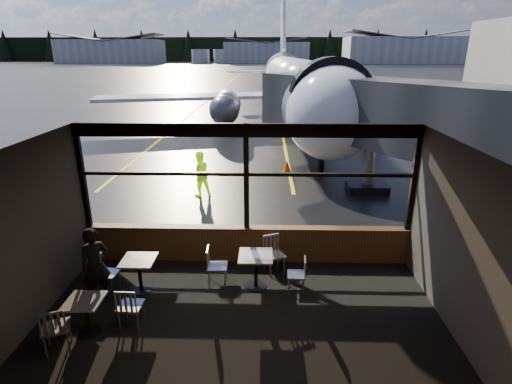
{
  "coord_description": "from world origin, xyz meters",
  "views": [
    {
      "loc": [
        0.48,
        -9.05,
        5.05
      ],
      "look_at": [
        0.2,
        1.0,
        1.5
      ],
      "focal_mm": 28.0,
      "sensor_mm": 36.0,
      "label": 1
    }
  ],
  "objects_px": {
    "chair_mid_w": "(108,274)",
    "cone_nose": "(287,166)",
    "jet_bridge": "(352,129)",
    "chair_near_n": "(274,255)",
    "cafe_table_left": "(87,317)",
    "cafe_table_mid": "(140,275)",
    "cafe_table_near": "(256,271)",
    "chair_left_s": "(56,328)",
    "chair_near_w": "(217,267)",
    "passenger": "(96,265)",
    "airliner": "(298,50)",
    "chair_near_e": "(296,275)",
    "ground_crew": "(199,174)",
    "chair_mid_s": "(131,306)"
  },
  "relations": [
    {
      "from": "jet_bridge",
      "to": "chair_near_e",
      "type": "distance_m",
      "value": 7.55
    },
    {
      "from": "chair_near_e",
      "to": "chair_mid_s",
      "type": "distance_m",
      "value": 3.49
    },
    {
      "from": "cafe_table_mid",
      "to": "chair_mid_w",
      "type": "relative_size",
      "value": 0.89
    },
    {
      "from": "chair_left_s",
      "to": "chair_mid_w",
      "type": "bearing_deg",
      "value": 61.72
    },
    {
      "from": "jet_bridge",
      "to": "cafe_table_left",
      "type": "height_order",
      "value": "jet_bridge"
    },
    {
      "from": "cafe_table_left",
      "to": "cone_nose",
      "type": "bearing_deg",
      "value": 68.46
    },
    {
      "from": "airliner",
      "to": "cafe_table_near",
      "type": "distance_m",
      "value": 21.31
    },
    {
      "from": "chair_left_s",
      "to": "cone_nose",
      "type": "bearing_deg",
      "value": 45.88
    },
    {
      "from": "cafe_table_mid",
      "to": "cafe_table_left",
      "type": "distance_m",
      "value": 1.54
    },
    {
      "from": "chair_mid_s",
      "to": "passenger",
      "type": "bearing_deg",
      "value": 140.85
    },
    {
      "from": "chair_mid_s",
      "to": "ground_crew",
      "type": "height_order",
      "value": "ground_crew"
    },
    {
      "from": "passenger",
      "to": "cafe_table_left",
      "type": "bearing_deg",
      "value": -122.11
    },
    {
      "from": "jet_bridge",
      "to": "passenger",
      "type": "distance_m",
      "value": 10.01
    },
    {
      "from": "airliner",
      "to": "chair_left_s",
      "type": "bearing_deg",
      "value": -106.01
    },
    {
      "from": "chair_near_w",
      "to": "chair_near_n",
      "type": "relative_size",
      "value": 1.0
    },
    {
      "from": "cone_nose",
      "to": "cafe_table_near",
      "type": "bearing_deg",
      "value": -96.97
    },
    {
      "from": "cafe_table_near",
      "to": "chair_near_w",
      "type": "bearing_deg",
      "value": 174.74
    },
    {
      "from": "chair_mid_s",
      "to": "passenger",
      "type": "distance_m",
      "value": 1.36
    },
    {
      "from": "jet_bridge",
      "to": "chair_near_n",
      "type": "xyz_separation_m",
      "value": [
        -2.92,
        -6.1,
        -1.9
      ]
    },
    {
      "from": "cafe_table_left",
      "to": "chair_near_e",
      "type": "height_order",
      "value": "chair_near_e"
    },
    {
      "from": "jet_bridge",
      "to": "chair_near_n",
      "type": "height_order",
      "value": "jet_bridge"
    },
    {
      "from": "chair_near_e",
      "to": "chair_left_s",
      "type": "distance_m",
      "value": 4.78
    },
    {
      "from": "cafe_table_left",
      "to": "cone_nose",
      "type": "relative_size",
      "value": 1.3
    },
    {
      "from": "cafe_table_left",
      "to": "chair_near_w",
      "type": "relative_size",
      "value": 0.77
    },
    {
      "from": "chair_mid_w",
      "to": "passenger",
      "type": "height_order",
      "value": "passenger"
    },
    {
      "from": "jet_bridge",
      "to": "cafe_table_mid",
      "type": "relative_size",
      "value": 13.91
    },
    {
      "from": "chair_left_s",
      "to": "ground_crew",
      "type": "relative_size",
      "value": 0.56
    },
    {
      "from": "chair_near_e",
      "to": "cone_nose",
      "type": "xyz_separation_m",
      "value": [
        0.22,
        9.24,
        -0.13
      ]
    },
    {
      "from": "airliner",
      "to": "chair_near_w",
      "type": "xyz_separation_m",
      "value": [
        -3.12,
        -20.57,
        -4.7
      ]
    },
    {
      "from": "jet_bridge",
      "to": "cafe_table_near",
      "type": "bearing_deg",
      "value": -116.39
    },
    {
      "from": "airliner",
      "to": "chair_near_n",
      "type": "distance_m",
      "value": 20.63
    },
    {
      "from": "jet_bridge",
      "to": "chair_near_n",
      "type": "bearing_deg",
      "value": -115.58
    },
    {
      "from": "chair_near_n",
      "to": "ground_crew",
      "type": "height_order",
      "value": "ground_crew"
    },
    {
      "from": "chair_mid_w",
      "to": "jet_bridge",
      "type": "bearing_deg",
      "value": 143.2
    },
    {
      "from": "chair_near_w",
      "to": "chair_mid_s",
      "type": "relative_size",
      "value": 1.03
    },
    {
      "from": "cone_nose",
      "to": "chair_near_w",
      "type": "bearing_deg",
      "value": -102.39
    },
    {
      "from": "chair_mid_w",
      "to": "cone_nose",
      "type": "xyz_separation_m",
      "value": [
        4.36,
        9.35,
        -0.16
      ]
    },
    {
      "from": "cafe_table_near",
      "to": "chair_left_s",
      "type": "bearing_deg",
      "value": -148.61
    },
    {
      "from": "cafe_table_left",
      "to": "chair_near_e",
      "type": "distance_m",
      "value": 4.29
    },
    {
      "from": "cafe_table_near",
      "to": "chair_near_n",
      "type": "bearing_deg",
      "value": 56.46
    },
    {
      "from": "chair_near_n",
      "to": "chair_near_e",
      "type": "bearing_deg",
      "value": 97.25
    },
    {
      "from": "cafe_table_mid",
      "to": "cafe_table_left",
      "type": "height_order",
      "value": "cafe_table_mid"
    },
    {
      "from": "chair_near_e",
      "to": "chair_mid_s",
      "type": "height_order",
      "value": "chair_mid_s"
    },
    {
      "from": "jet_bridge",
      "to": "chair_near_n",
      "type": "relative_size",
      "value": 11.62
    },
    {
      "from": "cafe_table_mid",
      "to": "chair_mid_w",
      "type": "bearing_deg",
      "value": -176.5
    },
    {
      "from": "chair_left_s",
      "to": "passenger",
      "type": "bearing_deg",
      "value": 63.59
    },
    {
      "from": "cafe_table_left",
      "to": "cafe_table_near",
      "type": "bearing_deg",
      "value": 27.57
    },
    {
      "from": "jet_bridge",
      "to": "cafe_table_mid",
      "type": "xyz_separation_m",
      "value": [
        -5.89,
        -6.94,
        -1.98
      ]
    },
    {
      "from": "airliner",
      "to": "ground_crew",
      "type": "distance_m",
      "value": 15.86
    },
    {
      "from": "airliner",
      "to": "cone_nose",
      "type": "bearing_deg",
      "value": -97.57
    }
  ]
}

